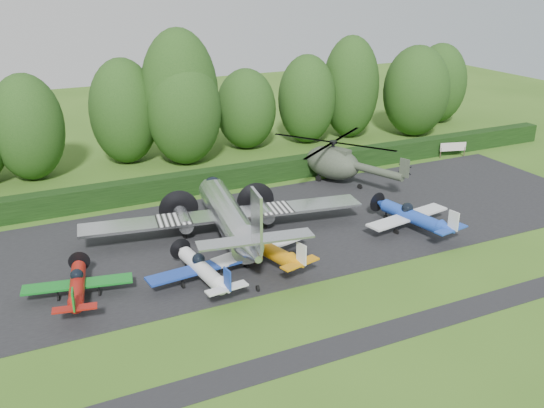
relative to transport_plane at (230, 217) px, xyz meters
name	(u,v)px	position (x,y,z in m)	size (l,w,h in m)	color
ground	(269,303)	(-1.24, -9.67, -1.98)	(160.00, 160.00, 0.00)	#355B19
apron	(214,242)	(-1.24, 0.33, -1.98)	(70.00, 18.00, 0.01)	black
taxiway_verge	(316,354)	(-1.24, -15.67, -1.98)	(70.00, 2.00, 0.00)	black
hedgerow	(172,196)	(-1.24, 11.33, -1.98)	(90.00, 1.60, 2.00)	black
transport_plane	(230,217)	(0.00, 0.00, 0.00)	(22.20, 17.02, 7.11)	silver
light_plane_red	(77,285)	(-12.01, -4.19, -0.90)	(6.78, 7.13, 2.61)	maroon
light_plane_white	(203,269)	(-4.21, -5.69, -0.82)	(7.27, 7.64, 2.79)	silver
light_plane_orange	(265,248)	(0.79, -4.69, -0.75)	(7.72, 8.12, 2.97)	orange
light_plane_blue	(413,217)	(13.77, -4.58, -0.73)	(7.86, 8.26, 3.02)	#1C41AA
helicopter	(333,160)	(14.20, 8.50, 0.21)	(12.67, 14.83, 4.08)	#343D2F
sign_board	(453,147)	(30.30, 9.70, -0.85)	(2.98, 0.11, 1.68)	#3F3326
tree_0	(416,91)	(32.33, 19.32, 3.52)	(8.05, 8.05, 11.03)	black
tree_1	(246,109)	(11.30, 23.06, 2.58)	(6.85, 6.85, 9.15)	black
tree_2	(124,111)	(-2.44, 23.44, 3.57)	(7.20, 7.20, 11.12)	black
tree_3	(28,128)	(-12.11, 21.97, 3.23)	(6.96, 6.96, 10.45)	black
tree_5	(439,83)	(39.49, 23.55, 3.23)	(7.08, 7.08, 10.46)	black
tree_7	(180,96)	(3.16, 21.64, 5.03)	(8.16, 8.16, 14.04)	black
tree_9	(307,99)	(18.70, 22.19, 3.20)	(6.77, 6.77, 10.38)	black
tree_11	(351,87)	(24.67, 22.18, 4.13)	(6.84, 6.84, 12.26)	black
tree_12	(184,111)	(3.13, 20.41, 3.67)	(7.80, 7.80, 11.33)	black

